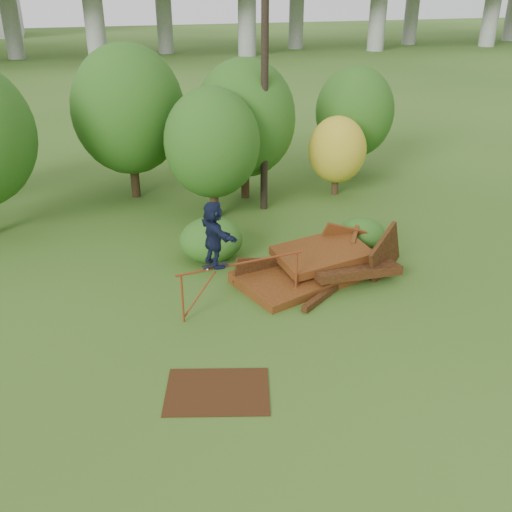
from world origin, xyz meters
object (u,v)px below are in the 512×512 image
object	(u,v)px
skater	(214,234)
utility_pole	(265,89)
flat_plate	(217,391)
scrap_pile	(319,267)

from	to	relation	value
skater	utility_pole	bearing A→B (deg)	-41.23
utility_pole	skater	bearing A→B (deg)	-118.75
flat_plate	utility_pole	size ratio (longest dim) A/B	0.25
skater	flat_plate	world-z (taller)	skater
skater	scrap_pile	bearing A→B (deg)	-85.74
flat_plate	skater	bearing A→B (deg)	74.90
utility_pole	flat_plate	bearing A→B (deg)	-114.86
skater	flat_plate	distance (m)	4.08
skater	utility_pole	size ratio (longest dim) A/B	0.19
flat_plate	scrap_pile	bearing A→B (deg)	43.99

